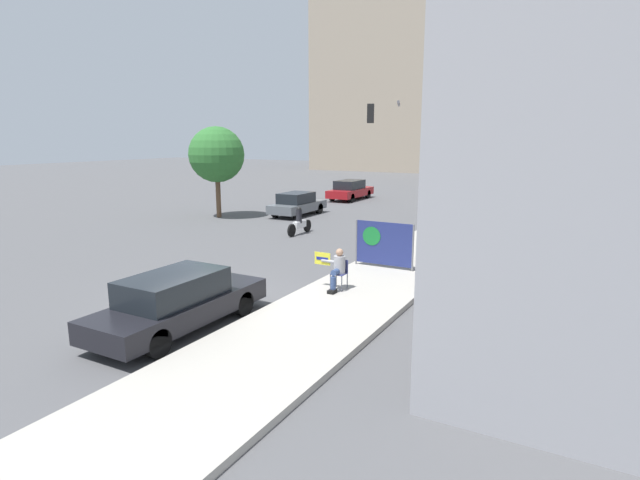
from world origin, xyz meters
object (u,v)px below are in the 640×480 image
object	(u,v)px
parked_car_curbside	(178,301)
motorcycle_on_road	(299,223)
pedestrian_behind	(425,235)
protest_banner	(383,244)
traffic_light_pole	(405,144)
car_on_road_nearest	(297,204)
street_tree_near_curb	(217,155)
car_on_road_midblock	(350,190)
seated_protester	(337,268)

from	to	relation	value
parked_car_curbside	motorcycle_on_road	world-z (taller)	parked_car_curbside
pedestrian_behind	protest_banner	size ratio (longest dim) A/B	0.83
pedestrian_behind	traffic_light_pole	xyz separation A→B (m)	(-2.37, 4.31, 3.22)
car_on_road_nearest	street_tree_near_curb	size ratio (longest dim) A/B	0.80
traffic_light_pole	street_tree_near_curb	size ratio (longest dim) A/B	1.19
parked_car_curbside	car_on_road_midblock	size ratio (longest dim) A/B	0.99
seated_protester	protest_banner	xyz separation A→B (m)	(0.22, 3.08, 0.18)
protest_banner	car_on_road_nearest	size ratio (longest dim) A/B	0.51
traffic_light_pole	street_tree_near_curb	bearing A→B (deg)	176.56
street_tree_near_curb	seated_protester	bearing A→B (deg)	-37.67
motorcycle_on_road	seated_protester	bearing A→B (deg)	-52.22
seated_protester	car_on_road_nearest	xyz separation A→B (m)	(-9.12, 12.67, -0.13)
pedestrian_behind	car_on_road_nearest	size ratio (longest dim) A/B	0.42
seated_protester	traffic_light_pole	size ratio (longest dim) A/B	0.20
traffic_light_pole	pedestrian_behind	bearing A→B (deg)	-61.12
seated_protester	motorcycle_on_road	size ratio (longest dim) A/B	0.59
car_on_road_midblock	traffic_light_pole	bearing A→B (deg)	-55.11
pedestrian_behind	motorcycle_on_road	xyz separation A→B (m)	(-7.04, 2.76, -0.50)
seated_protester	protest_banner	bearing A→B (deg)	109.09
pedestrian_behind	parked_car_curbside	distance (m)	9.70
seated_protester	parked_car_curbside	world-z (taller)	parked_car_curbside
protest_banner	parked_car_curbside	bearing A→B (deg)	-107.71
car_on_road_nearest	street_tree_near_curb	distance (m)	5.47
pedestrian_behind	parked_car_curbside	size ratio (longest dim) A/B	0.37
pedestrian_behind	car_on_road_midblock	world-z (taller)	pedestrian_behind
pedestrian_behind	protest_banner	distance (m)	2.01
street_tree_near_curb	parked_car_curbside	bearing A→B (deg)	-52.98
pedestrian_behind	traffic_light_pole	world-z (taller)	traffic_light_pole
car_on_road_midblock	street_tree_near_curb	xyz separation A→B (m)	(-3.07, -11.45, 2.89)
seated_protester	protest_banner	distance (m)	3.09
car_on_road_midblock	parked_car_curbside	bearing A→B (deg)	-73.47
traffic_light_pole	seated_protester	bearing A→B (deg)	-82.23
car_on_road_midblock	motorcycle_on_road	xyz separation A→B (m)	(3.81, -13.69, -0.17)
parked_car_curbside	car_on_road_nearest	bearing A→B (deg)	112.43
seated_protester	car_on_road_nearest	size ratio (longest dim) A/B	0.29
pedestrian_behind	parked_car_curbside	bearing A→B (deg)	105.49
seated_protester	motorcycle_on_road	world-z (taller)	seated_protester
seated_protester	traffic_light_pole	distance (m)	9.89
protest_banner	car_on_road_midblock	size ratio (longest dim) A/B	0.44
parked_car_curbside	motorcycle_on_road	xyz separation A→B (m)	(-3.79, 11.90, -0.14)
parked_car_curbside	traffic_light_pole	bearing A→B (deg)	86.28
traffic_light_pole	parked_car_curbside	xyz separation A→B (m)	(-0.87, -13.44, -3.58)
parked_car_curbside	street_tree_near_curb	world-z (taller)	street_tree_near_curb
seated_protester	street_tree_near_curb	size ratio (longest dim) A/B	0.24
motorcycle_on_road	traffic_light_pole	bearing A→B (deg)	18.37
protest_banner	pedestrian_behind	bearing A→B (deg)	63.27
car_on_road_nearest	street_tree_near_curb	bearing A→B (deg)	-142.74
seated_protester	traffic_light_pole	bearing A→B (deg)	120.90
street_tree_near_curb	car_on_road_nearest	bearing A→B (deg)	37.26
protest_banner	traffic_light_pole	bearing A→B (deg)	103.54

